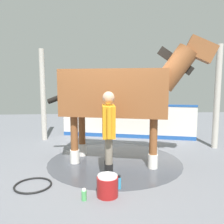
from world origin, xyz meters
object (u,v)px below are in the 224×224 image
object	(u,v)px
horse	(120,93)
hose_coil	(33,185)
handler	(109,130)
bottle_spray	(84,195)
bottle_shampoo	(119,183)
wash_bucket	(107,186)

from	to	relation	value
horse	hose_coil	xyz separation A→B (m)	(-1.63, -1.11, -1.50)
handler	bottle_spray	world-z (taller)	handler
horse	bottle_shampoo	xyz separation A→B (m)	(-0.18, -1.33, -1.41)
handler	bottle_spray	bearing A→B (deg)	62.43
handler	bottle_spray	size ratio (longest dim) A/B	8.77
horse	wash_bucket	bearing A→B (deg)	-88.50
handler	hose_coil	bearing A→B (deg)	10.49
handler	wash_bucket	bearing A→B (deg)	85.70
horse	wash_bucket	xyz separation A→B (m)	(-0.39, -1.57, -1.35)
horse	bottle_spray	size ratio (longest dim) A/B	19.31
bottle_spray	hose_coil	world-z (taller)	bottle_spray
wash_bucket	bottle_spray	xyz separation A→B (m)	(-0.36, -0.10, -0.08)
wash_bucket	hose_coil	bearing A→B (deg)	159.90
horse	wash_bucket	distance (m)	2.11
hose_coil	handler	bearing A→B (deg)	9.22
wash_bucket	hose_coil	xyz separation A→B (m)	(-1.24, 0.46, -0.15)
horse	handler	bearing A→B (deg)	-94.28
handler	bottle_shampoo	world-z (taller)	handler
bottle_shampoo	bottle_spray	world-z (taller)	bottle_shampoo
bottle_spray	hose_coil	size ratio (longest dim) A/B	0.29
handler	bottle_shampoo	size ratio (longest dim) A/B	6.87
wash_bucket	hose_coil	world-z (taller)	wash_bucket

